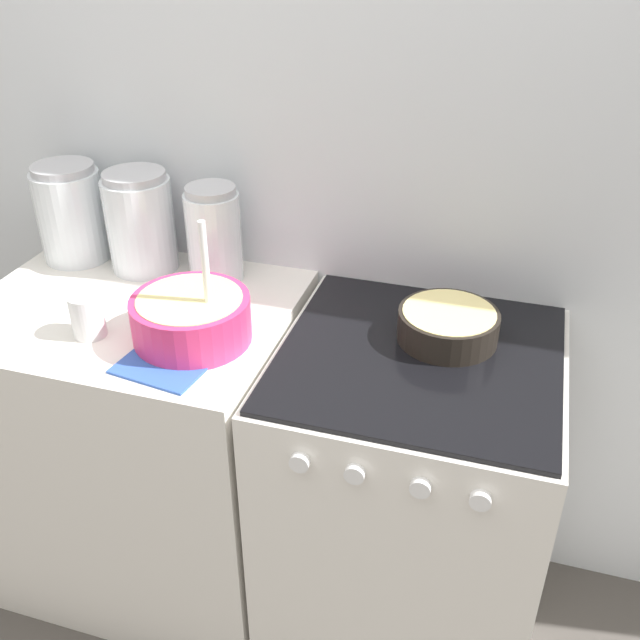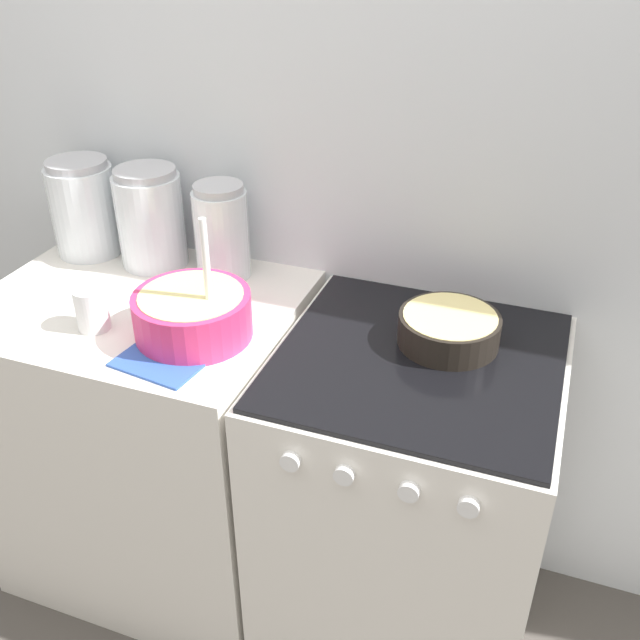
% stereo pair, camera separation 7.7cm
% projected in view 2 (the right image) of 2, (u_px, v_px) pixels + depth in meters
% --- Properties ---
extents(wall_back, '(4.55, 0.05, 2.40)m').
position_uv_depth(wall_back, '(329.00, 152.00, 1.75)').
color(wall_back, silver).
rests_on(wall_back, ground_plane).
extents(countertop_cabinet, '(0.78, 0.63, 0.88)m').
position_uv_depth(countertop_cabinet, '(156.00, 438.00, 1.99)').
color(countertop_cabinet, silver).
rests_on(countertop_cabinet, ground_plane).
extents(stove, '(0.63, 0.64, 0.88)m').
position_uv_depth(stove, '(406.00, 504.00, 1.78)').
color(stove, white).
rests_on(stove, ground_plane).
extents(mixing_bowl, '(0.27, 0.27, 0.29)m').
position_uv_depth(mixing_bowl, '(193.00, 312.00, 1.59)').
color(mixing_bowl, '#E0336B').
rests_on(mixing_bowl, countertop_cabinet).
extents(baking_pan, '(0.23, 0.23, 0.07)m').
position_uv_depth(baking_pan, '(449.00, 328.00, 1.58)').
color(baking_pan, black).
rests_on(baking_pan, stove).
extents(storage_jar_left, '(0.18, 0.18, 0.26)m').
position_uv_depth(storage_jar_left, '(85.00, 214.00, 1.94)').
color(storage_jar_left, silver).
rests_on(storage_jar_left, countertop_cabinet).
extents(storage_jar_middle, '(0.18, 0.18, 0.26)m').
position_uv_depth(storage_jar_middle, '(151.00, 224.00, 1.88)').
color(storage_jar_middle, silver).
rests_on(storage_jar_middle, countertop_cabinet).
extents(storage_jar_right, '(0.14, 0.14, 0.25)m').
position_uv_depth(storage_jar_right, '(222.00, 238.00, 1.82)').
color(storage_jar_right, silver).
rests_on(storage_jar_right, countertop_cabinet).
extents(tin_can, '(0.07, 0.07, 0.10)m').
position_uv_depth(tin_can, '(92.00, 309.00, 1.62)').
color(tin_can, silver).
rests_on(tin_can, countertop_cabinet).
extents(recipe_page, '(0.22, 0.26, 0.01)m').
position_uv_depth(recipe_page, '(176.00, 350.00, 1.57)').
color(recipe_page, '#3359B2').
rests_on(recipe_page, countertop_cabinet).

